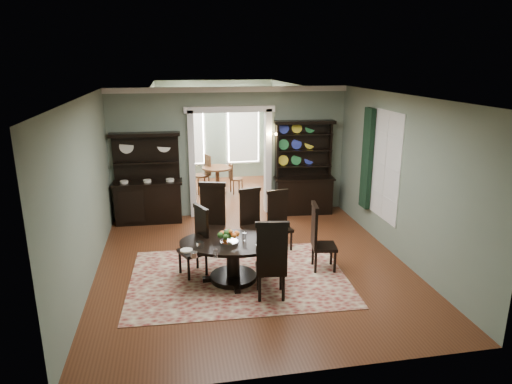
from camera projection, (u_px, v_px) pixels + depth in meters
room at (252, 181)px, 7.85m from camera, size 5.51×6.01×3.01m
parlor at (219, 135)px, 13.05m from camera, size 3.51×3.50×3.01m
doorway_trim at (230, 147)px, 10.63m from camera, size 2.08×0.25×2.57m
right_window at (376, 162)px, 9.15m from camera, size 0.15×1.47×2.12m
wall_sconce at (271, 136)px, 10.57m from camera, size 0.27×0.21×0.21m
rug at (239, 277)px, 7.79m from camera, size 3.75×2.75×0.01m
dining_table at (233, 253)px, 7.58m from camera, size 1.95×1.92×0.70m
centerpiece at (229, 240)px, 7.40m from camera, size 1.50×0.96×0.25m
chair_far_left at (212, 216)px, 8.69m from camera, size 0.61×0.60×1.36m
chair_far_mid at (252, 217)px, 8.92m from camera, size 0.52×0.50×1.19m
chair_far_right at (279, 218)px, 8.91m from camera, size 0.48×0.47×1.16m
chair_end_left at (198, 239)px, 7.79m from camera, size 0.57×0.58×1.21m
chair_end_right at (319, 236)px, 7.94m from camera, size 0.49×0.51×1.21m
chair_near at (271, 259)px, 6.89m from camera, size 0.54×0.52×1.31m
sideboard at (148, 191)px, 10.32m from camera, size 1.56×0.58×2.04m
welsh_dresser at (303, 180)px, 10.93m from camera, size 1.46×0.64×2.22m
parlor_table at (217, 177)px, 12.50m from camera, size 0.82×0.82×0.76m
parlor_chair_left at (204, 173)px, 12.62m from camera, size 0.49×0.48×1.06m
parlor_chair_right at (234, 177)px, 12.60m from camera, size 0.38×0.37×0.85m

